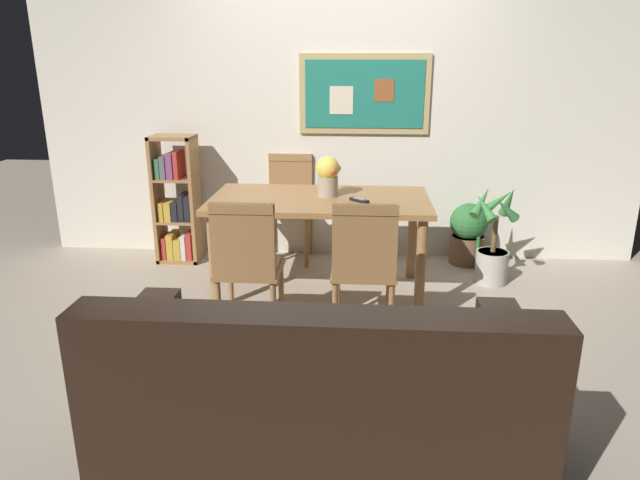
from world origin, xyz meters
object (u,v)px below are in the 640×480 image
(leather_couch, at_px, (318,402))
(potted_palm, at_px, (493,246))
(dining_chair_far_left, at_px, (290,198))
(tv_remote, at_px, (359,200))
(bookshelf, at_px, (177,206))
(dining_chair_near_right, at_px, (364,260))
(dining_chair_near_left, at_px, (247,259))
(dining_table, at_px, (320,210))
(flower_vase, at_px, (328,175))
(potted_ivy, at_px, (468,233))

(leather_couch, xyz_separation_m, potted_palm, (1.21, 2.23, -0.01))
(dining_chair_far_left, relative_size, potted_palm, 1.14)
(tv_remote, bearing_deg, leather_couch, -94.80)
(dining_chair_far_left, height_order, bookshelf, bookshelf)
(dining_chair_far_left, distance_m, leather_couch, 2.77)
(dining_chair_near_right, xyz_separation_m, bookshelf, (-1.61, 1.40, -0.05))
(dining_chair_near_left, distance_m, dining_chair_far_left, 1.58)
(dining_table, bearing_deg, potted_palm, 12.28)
(dining_chair_far_left, height_order, flower_vase, flower_vase)
(potted_palm, xyz_separation_m, flower_vase, (-1.28, -0.23, 0.59))
(dining_chair_near_right, height_order, potted_ivy, dining_chair_near_right)
(dining_chair_far_left, bearing_deg, flower_vase, -62.57)
(dining_chair_near_left, distance_m, tv_remote, 0.99)
(dining_chair_near_right, height_order, dining_chair_far_left, same)
(dining_table, relative_size, leather_couch, 0.88)
(tv_remote, bearing_deg, dining_chair_far_left, 124.50)
(bookshelf, bearing_deg, leather_couch, -61.22)
(leather_couch, height_order, flower_vase, flower_vase)
(potted_palm, bearing_deg, flower_vase, -169.77)
(potted_ivy, bearing_deg, dining_chair_far_left, 177.91)
(dining_chair_near_right, height_order, leather_couch, dining_chair_near_right)
(dining_table, height_order, potted_palm, potted_palm)
(leather_couch, relative_size, flower_vase, 6.19)
(dining_chair_far_left, xyz_separation_m, potted_palm, (1.66, -0.49, -0.24))
(tv_remote, bearing_deg, potted_palm, 20.40)
(dining_chair_far_left, bearing_deg, dining_table, -67.74)
(dining_chair_near_left, bearing_deg, flower_vase, 62.51)
(potted_palm, bearing_deg, potted_ivy, 104.53)
(bookshelf, xyz_separation_m, potted_ivy, (2.51, 0.09, -0.22))
(dining_chair_near_left, distance_m, flower_vase, 1.03)
(potted_palm, bearing_deg, tv_remote, -159.60)
(potted_ivy, xyz_separation_m, flower_vase, (-1.17, -0.67, 0.62))
(potted_ivy, bearing_deg, leather_couch, -112.26)
(dining_chair_near_right, distance_m, tv_remote, 0.70)
(dining_table, distance_m, tv_remote, 0.32)
(dining_chair_far_left, xyz_separation_m, potted_ivy, (1.55, -0.06, -0.27))
(dining_chair_near_right, bearing_deg, dining_chair_far_left, 112.66)
(potted_palm, bearing_deg, leather_couch, -118.40)
(dining_chair_far_left, xyz_separation_m, tv_remote, (0.61, -0.89, 0.21))
(potted_palm, xyz_separation_m, tv_remote, (-1.05, -0.39, 0.45))
(dining_table, bearing_deg, flower_vase, 47.14)
(dining_table, distance_m, flower_vase, 0.26)
(dining_chair_near_right, bearing_deg, tv_remote, 93.33)
(leather_couch, distance_m, potted_palm, 2.53)
(bookshelf, bearing_deg, flower_vase, -23.36)
(dining_chair_far_left, distance_m, potted_palm, 1.75)
(leather_couch, bearing_deg, dining_table, 93.92)
(leather_couch, relative_size, bookshelf, 1.65)
(dining_chair_near_left, height_order, tv_remote, dining_chair_near_left)
(dining_chair_near_right, distance_m, flower_vase, 0.94)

